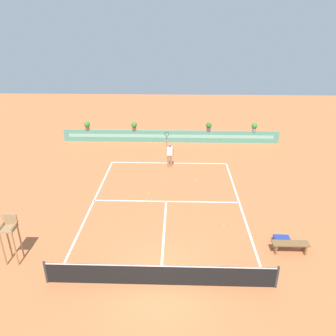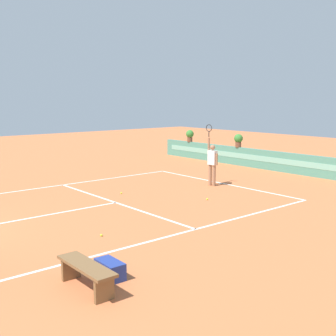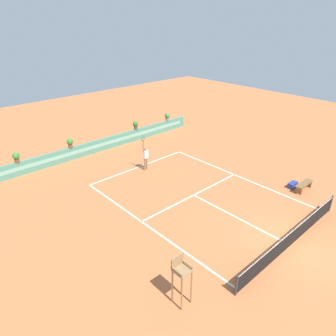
{
  "view_description": "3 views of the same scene",
  "coord_description": "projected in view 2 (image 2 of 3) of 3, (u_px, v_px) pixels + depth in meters",
  "views": [
    {
      "loc": [
        0.59,
        -9.64,
        9.29
      ],
      "look_at": [
        0.03,
        8.79,
        1.0
      ],
      "focal_mm": 34.91,
      "sensor_mm": 36.0,
      "label": 1
    },
    {
      "loc": [
        12.6,
        -1.72,
        3.65
      ],
      "look_at": [
        0.03,
        8.79,
        1.0
      ],
      "focal_mm": 46.08,
      "sensor_mm": 36.0,
      "label": 2
    },
    {
      "loc": [
        -12.47,
        -4.82,
        10.04
      ],
      "look_at": [
        0.03,
        8.79,
        1.0
      ],
      "focal_mm": 33.52,
      "sensor_mm": 36.0,
      "label": 3
    }
  ],
  "objects": [
    {
      "name": "ground_plane",
      "position": [
        106.0,
        204.0,
        15.01
      ],
      "size": [
        60.0,
        60.0,
        0.0
      ],
      "primitive_type": "plane",
      "color": "#C66B3D"
    },
    {
      "name": "court_lines",
      "position": [
        123.0,
        201.0,
        15.46
      ],
      "size": [
        8.32,
        11.94,
        0.01
      ],
      "color": "white",
      "rests_on": "ground"
    },
    {
      "name": "back_wall_barrier",
      "position": [
        284.0,
        162.0,
        21.51
      ],
      "size": [
        18.0,
        0.21,
        1.0
      ],
      "color": "#4C8E7A",
      "rests_on": "ground"
    },
    {
      "name": "bench_courtside",
      "position": [
        86.0,
        271.0,
        8.27
      ],
      "size": [
        1.6,
        0.44,
        0.51
      ],
      "color": "brown",
      "rests_on": "ground"
    },
    {
      "name": "gear_bag",
      "position": [
        110.0,
        269.0,
        8.84
      ],
      "size": [
        0.71,
        0.38,
        0.36
      ],
      "primitive_type": "cube",
      "rotation": [
        0.0,
        0.0,
        -0.02
      ],
      "color": "navy",
      "rests_on": "ground"
    },
    {
      "name": "tennis_player",
      "position": [
        212.0,
        161.0,
        18.08
      ],
      "size": [
        0.62,
        0.27,
        2.58
      ],
      "color": "#9E7051",
      "rests_on": "ground"
    },
    {
      "name": "tennis_ball_near_baseline",
      "position": [
        121.0,
        193.0,
        16.66
      ],
      "size": [
        0.07,
        0.07,
        0.07
      ],
      "primitive_type": "sphere",
      "color": "#CCE033",
      "rests_on": "ground"
    },
    {
      "name": "tennis_ball_mid_court",
      "position": [
        207.0,
        199.0,
        15.65
      ],
      "size": [
        0.07,
        0.07,
        0.07
      ],
      "primitive_type": "sphere",
      "color": "#CCE033",
      "rests_on": "ground"
    },
    {
      "name": "tennis_ball_by_sideline",
      "position": [
        101.0,
        235.0,
        11.52
      ],
      "size": [
        0.07,
        0.07,
        0.07
      ],
      "primitive_type": "sphere",
      "color": "#CCE033",
      "rests_on": "ground"
    },
    {
      "name": "potted_plant_far_left",
      "position": [
        190.0,
        135.0,
        26.63
      ],
      "size": [
        0.48,
        0.48,
        0.72
      ],
      "color": "brown",
      "rests_on": "back_wall_barrier"
    },
    {
      "name": "potted_plant_left",
      "position": [
        238.0,
        140.0,
        23.65
      ],
      "size": [
        0.48,
        0.48,
        0.72
      ],
      "color": "brown",
      "rests_on": "back_wall_barrier"
    }
  ]
}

